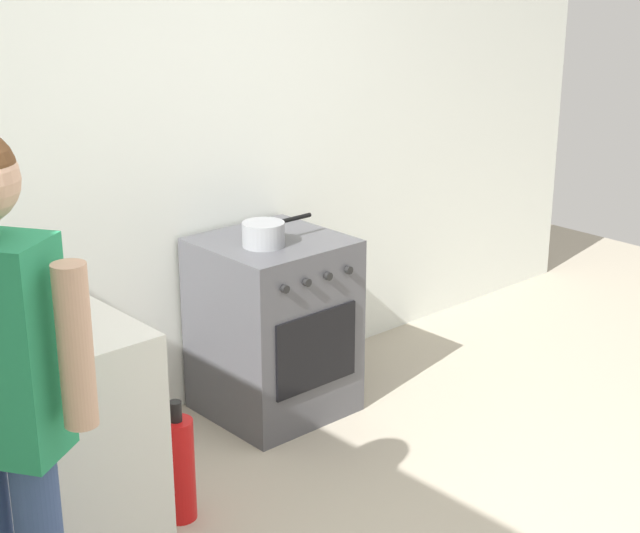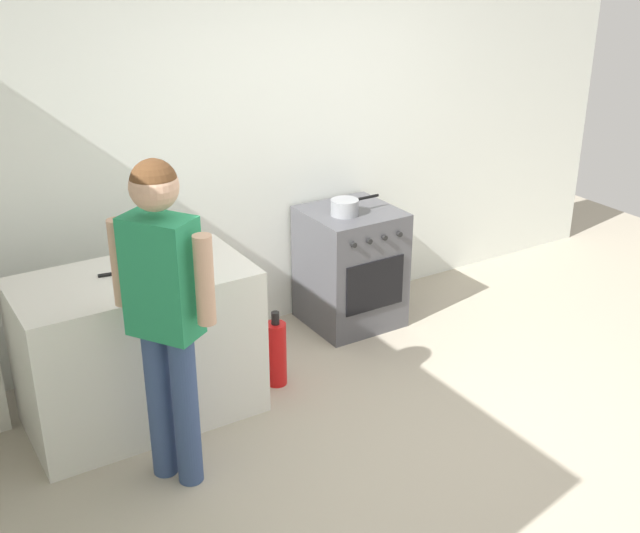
% 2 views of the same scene
% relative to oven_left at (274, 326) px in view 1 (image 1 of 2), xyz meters
% --- Properties ---
extents(back_wall, '(6.00, 0.10, 2.60)m').
position_rel_oven_left_xyz_m(back_wall, '(-0.35, 0.37, 0.87)').
color(back_wall, silver).
rests_on(back_wall, ground).
extents(oven_left, '(0.62, 0.62, 0.85)m').
position_rel_oven_left_xyz_m(oven_left, '(0.00, 0.00, 0.00)').
color(oven_left, '#4C4C51').
rests_on(oven_left, ground).
extents(pot, '(0.37, 0.19, 0.11)m').
position_rel_oven_left_xyz_m(pot, '(-0.09, -0.05, 0.48)').
color(pot, gray).
rests_on(pot, oven_left).
extents(fire_extinguisher, '(0.13, 0.13, 0.50)m').
position_rel_oven_left_xyz_m(fire_extinguisher, '(-0.87, -0.48, -0.21)').
color(fire_extinguisher, red).
rests_on(fire_extinguisher, ground).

